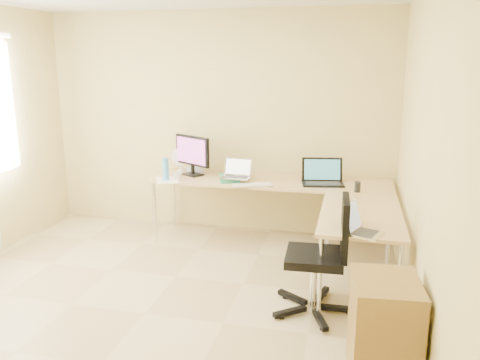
% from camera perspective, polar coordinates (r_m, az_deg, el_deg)
% --- Properties ---
extents(floor, '(4.50, 4.50, 0.00)m').
position_cam_1_polar(floor, '(4.21, -11.16, -15.13)').
color(floor, tan).
rests_on(floor, ground).
extents(wall_back, '(4.50, 0.00, 4.50)m').
position_cam_1_polar(wall_back, '(5.85, -2.68, 6.73)').
color(wall_back, tan).
rests_on(wall_back, ground).
extents(wall_right, '(0.00, 4.50, 4.50)m').
position_cam_1_polar(wall_right, '(3.45, 21.36, 0.79)').
color(wall_right, tan).
rests_on(wall_right, ground).
extents(desk_main, '(2.65, 0.70, 0.73)m').
position_cam_1_polar(desk_main, '(5.51, 3.57, -3.69)').
color(desk_main, tan).
rests_on(desk_main, ground).
extents(desk_return, '(0.70, 1.30, 0.73)m').
position_cam_1_polar(desk_return, '(4.50, 13.78, -8.18)').
color(desk_return, tan).
rests_on(desk_return, ground).
extents(monitor, '(0.55, 0.43, 0.46)m').
position_cam_1_polar(monitor, '(5.62, -5.61, 2.88)').
color(monitor, black).
rests_on(monitor, desk_main).
extents(book_stack, '(0.30, 0.35, 0.05)m').
position_cam_1_polar(book_stack, '(5.39, -1.24, 0.23)').
color(book_stack, '#258068').
rests_on(book_stack, desk_main).
extents(laptop_center, '(0.34, 0.27, 0.21)m').
position_cam_1_polar(laptop_center, '(5.27, -0.48, 1.34)').
color(laptop_center, '#B5B5B5').
rests_on(laptop_center, desk_main).
extents(laptop_black, '(0.49, 0.40, 0.28)m').
position_cam_1_polar(laptop_black, '(5.25, 9.75, 0.94)').
color(laptop_black, black).
rests_on(laptop_black, desk_main).
extents(keyboard, '(0.43, 0.26, 0.02)m').
position_cam_1_polar(keyboard, '(5.16, 1.46, -0.58)').
color(keyboard, silver).
rests_on(keyboard, desk_main).
extents(mouse, '(0.10, 0.08, 0.03)m').
position_cam_1_polar(mouse, '(5.12, 3.53, -0.62)').
color(mouse, beige).
rests_on(mouse, desk_main).
extents(mug, '(0.12, 0.12, 0.09)m').
position_cam_1_polar(mug, '(5.43, -7.34, 0.46)').
color(mug, silver).
rests_on(mug, desk_main).
extents(cd_stack, '(0.12, 0.12, 0.03)m').
position_cam_1_polar(cd_stack, '(5.46, -0.60, 0.28)').
color(cd_stack, '#B1B2C9').
rests_on(cd_stack, desk_main).
extents(water_bottle, '(0.08, 0.08, 0.26)m').
position_cam_1_polar(water_bottle, '(5.41, -8.75, 1.23)').
color(water_bottle, '#4897D3').
rests_on(water_bottle, desk_main).
extents(papers, '(0.34, 0.40, 0.01)m').
position_cam_1_polar(papers, '(5.45, -8.55, -0.01)').
color(papers, white).
rests_on(papers, desk_main).
extents(white_box, '(0.20, 0.15, 0.07)m').
position_cam_1_polar(white_box, '(5.82, -5.16, 1.30)').
color(white_box, silver).
rests_on(white_box, desk_main).
extents(desk_fan, '(0.26, 0.26, 0.26)m').
position_cam_1_polar(desk_fan, '(5.86, -6.94, 2.29)').
color(desk_fan, white).
rests_on(desk_fan, desk_main).
extents(black_cup, '(0.07, 0.07, 0.11)m').
position_cam_1_polar(black_cup, '(5.04, 13.64, -0.79)').
color(black_cup, black).
rests_on(black_cup, desk_main).
extents(laptop_return, '(0.36, 0.33, 0.20)m').
position_cam_1_polar(laptop_return, '(3.83, 14.44, -4.78)').
color(laptop_return, silver).
rests_on(laptop_return, desk_return).
extents(office_chair, '(0.62, 0.62, 0.99)m').
position_cam_1_polar(office_chair, '(4.01, 8.75, -8.64)').
color(office_chair, black).
rests_on(office_chair, ground).
extents(cabinet, '(0.45, 0.53, 0.69)m').
position_cam_1_polar(cabinet, '(3.34, 16.51, -16.64)').
color(cabinet, brown).
rests_on(cabinet, ground).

